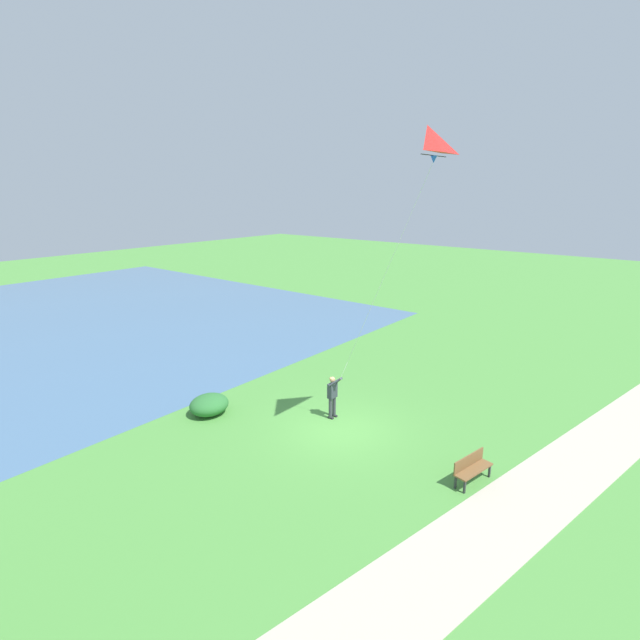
# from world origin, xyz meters

# --- Properties ---
(ground_plane) EXTENTS (120.00, 120.00, 0.00)m
(ground_plane) POSITION_xyz_m (0.00, 0.00, 0.00)
(ground_plane) COLOR #4C8E3D
(walkway_path) EXTENTS (8.91, 31.81, 0.02)m
(walkway_path) POSITION_xyz_m (-6.55, 2.00, 0.01)
(walkway_path) COLOR #B7AD99
(walkway_path) RESTS_ON ground
(person_kite_flyer) EXTENTS (0.61, 0.52, 1.83)m
(person_kite_flyer) POSITION_xyz_m (0.82, -0.60, 1.05)
(person_kite_flyer) COLOR #232328
(person_kite_flyer) RESTS_ON ground
(flying_kite) EXTENTS (3.52, 1.79, 8.91)m
(flying_kite) POSITION_xyz_m (-2.69, -0.58, 10.12)
(flying_kite) COLOR red
(park_bench_near_walkway) EXTENTS (0.74, 1.56, 0.88)m
(park_bench_near_walkway) POSITION_xyz_m (-5.22, 0.19, 0.51)
(park_bench_near_walkway) COLOR brown
(park_bench_near_walkway) RESTS_ON ground
(lakeside_shrub) EXTENTS (1.44, 1.64, 0.81)m
(lakeside_shrub) POSITION_xyz_m (4.92, 2.29, 0.41)
(lakeside_shrub) COLOR #2D7033
(lakeside_shrub) RESTS_ON ground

